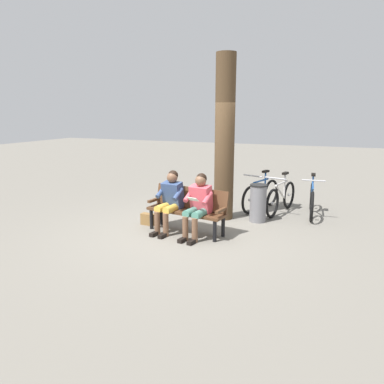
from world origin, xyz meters
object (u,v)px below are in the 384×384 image
at_px(person_companion, 170,198).
at_px(bicycle_red, 281,198).
at_px(bench, 188,206).
at_px(person_reading, 198,203).
at_px(tree_trunk, 225,139).
at_px(litter_bin, 258,203).
at_px(handbag, 148,219).
at_px(bicycle_blue, 312,200).
at_px(bicycle_black, 261,195).

relative_size(person_companion, bicycle_red, 0.73).
height_order(bench, person_reading, person_reading).
distance_m(bench, person_companion, 0.39).
distance_m(tree_trunk, litter_bin, 1.54).
xyz_separation_m(handbag, tree_trunk, (-1.30, -1.08, 1.63)).
distance_m(bench, tree_trunk, 1.73).
bearing_deg(bench, handbag, 4.92).
relative_size(person_companion, handbag, 4.00).
bearing_deg(bicycle_blue, litter_bin, -52.57).
height_order(tree_trunk, bicycle_black, tree_trunk).
bearing_deg(litter_bin, person_companion, 41.75).
relative_size(tree_trunk, bicycle_blue, 2.08).
bearing_deg(tree_trunk, bench, 72.73).
height_order(bench, bicycle_black, bicycle_black).
bearing_deg(bicycle_black, handbag, -24.51).
bearing_deg(litter_bin, handbag, 28.60).
bearing_deg(bicycle_red, bicycle_blue, 106.80).
xyz_separation_m(bench, tree_trunk, (-0.36, -1.15, 1.24)).
height_order(person_companion, tree_trunk, tree_trunk).
bearing_deg(bench, bicycle_black, -105.25).
bearing_deg(person_companion, bench, -152.67).
bearing_deg(bicycle_blue, bicycle_red, -90.69).
xyz_separation_m(bicycle_blue, bicycle_black, (1.17, -0.05, 0.00)).
xyz_separation_m(bench, bicycle_black, (-0.97, -2.18, -0.15)).
bearing_deg(handbag, bicycle_black, -132.16).
distance_m(litter_bin, bicycle_red, 0.95).
bearing_deg(handbag, person_reading, 167.39).
bearing_deg(tree_trunk, bicycle_red, -140.20).
distance_m(bench, handbag, 1.02).
xyz_separation_m(person_companion, bicycle_blue, (-2.48, -2.23, -0.30)).
xyz_separation_m(tree_trunk, bicycle_blue, (-1.79, -0.98, -1.39)).
height_order(person_reading, tree_trunk, tree_trunk).
bearing_deg(bench, litter_bin, -124.47).
bearing_deg(person_reading, bicycle_blue, -119.57).
bearing_deg(person_companion, person_reading, 179.95).
xyz_separation_m(litter_bin, bicycle_black, (0.15, -0.99, -0.05)).
distance_m(handbag, litter_bin, 2.36).
height_order(handbag, bicycle_red, bicycle_red).
bearing_deg(handbag, litter_bin, -151.40).
height_order(handbag, bicycle_black, bicycle_black).
bearing_deg(handbag, tree_trunk, -140.16).
relative_size(person_companion, bicycle_blue, 0.72).
bearing_deg(person_companion, handbag, -7.60).
distance_m(person_companion, bicycle_red, 2.85).
bearing_deg(bench, person_companion, 27.33).
distance_m(person_companion, litter_bin, 1.97).
xyz_separation_m(person_reading, handbag, (1.23, -0.28, -0.54)).
relative_size(bench, person_companion, 1.38).
bearing_deg(bicycle_black, bicycle_red, 95.71).
relative_size(handbag, bicycle_blue, 0.18).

